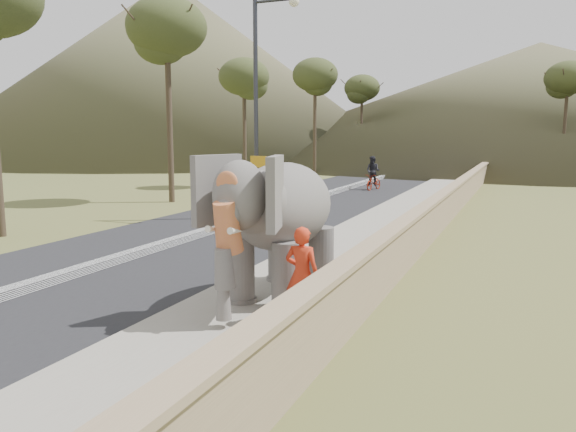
# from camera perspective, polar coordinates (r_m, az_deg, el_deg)

# --- Properties ---
(ground) EXTENTS (160.00, 160.00, 0.00)m
(ground) POSITION_cam_1_polar(r_m,az_deg,el_deg) (8.60, -8.58, -13.74)
(ground) COLOR olive
(ground) RESTS_ON ground
(road) EXTENTS (7.00, 120.00, 0.03)m
(road) POSITION_cam_1_polar(r_m,az_deg,el_deg) (19.39, -5.75, -1.08)
(road) COLOR black
(road) RESTS_ON ground
(median) EXTENTS (0.35, 120.00, 0.22)m
(median) POSITION_cam_1_polar(r_m,az_deg,el_deg) (19.37, -5.75, -0.81)
(median) COLOR black
(median) RESTS_ON ground
(walkway) EXTENTS (3.00, 120.00, 0.15)m
(walkway) POSITION_cam_1_polar(r_m,az_deg,el_deg) (17.56, 8.72, -1.95)
(walkway) COLOR #9E9687
(walkway) RESTS_ON ground
(parapet) EXTENTS (0.30, 120.00, 1.10)m
(parapet) POSITION_cam_1_polar(r_m,az_deg,el_deg) (17.16, 14.10, -0.75)
(parapet) COLOR tan
(parapet) RESTS_ON ground
(lamppost) EXTENTS (1.76, 0.36, 8.00)m
(lamppost) POSITION_cam_1_polar(r_m,az_deg,el_deg) (20.79, -2.51, 13.03)
(lamppost) COLOR #2E2E33
(lamppost) RESTS_ON ground
(signboard) EXTENTS (0.60, 0.08, 2.40)m
(signboard) POSITION_cam_1_polar(r_m,az_deg,el_deg) (19.94, -3.02, 3.93)
(signboard) COLOR #2D2D33
(signboard) RESTS_ON ground
(hill_left) EXTENTS (60.00, 60.00, 22.00)m
(hill_left) POSITION_cam_1_polar(r_m,az_deg,el_deg) (75.20, -11.67, 14.30)
(hill_left) COLOR brown
(hill_left) RESTS_ON ground
(hill_far) EXTENTS (80.00, 80.00, 14.00)m
(hill_far) POSITION_cam_1_polar(r_m,az_deg,el_deg) (76.85, 23.98, 10.63)
(hill_far) COLOR brown
(hill_far) RESTS_ON ground
(elephant_and_man) EXTENTS (2.23, 3.75, 2.67)m
(elephant_and_man) POSITION_cam_1_polar(r_m,az_deg,el_deg) (10.68, -0.50, -1.00)
(elephant_and_man) COLOR slate
(elephant_and_man) RESTS_ON ground
(motorcyclist) EXTENTS (0.96, 1.78, 1.90)m
(motorcyclist) POSITION_cam_1_polar(r_m,az_deg,el_deg) (31.82, 8.67, 3.96)
(motorcyclist) COLOR maroon
(motorcyclist) RESTS_ON ground
(trees) EXTENTS (48.74, 43.91, 9.44)m
(trees) POSITION_cam_1_polar(r_m,az_deg,el_deg) (35.21, 17.12, 9.68)
(trees) COLOR #473828
(trees) RESTS_ON ground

